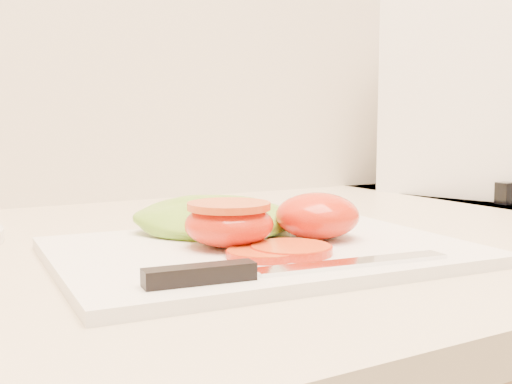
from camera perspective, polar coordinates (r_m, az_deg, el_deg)
cutting_board at (r=0.55m, az=0.53°, el=-5.29°), size 0.37×0.28×0.01m
tomato_half_dome at (r=0.58m, az=5.47°, el=-2.11°), size 0.08×0.08×0.04m
tomato_half_cut at (r=0.54m, az=-2.42°, el=-2.71°), size 0.08×0.08×0.04m
tomato_slice_0 at (r=0.52m, az=3.14°, el=-5.12°), size 0.06×0.06×0.01m
tomato_slice_1 at (r=0.50m, az=0.64°, el=-5.47°), size 0.06×0.06×0.01m
lettuce_leaf_0 at (r=0.61m, az=-3.70°, el=-2.33°), size 0.18×0.17×0.03m
lettuce_leaf_1 at (r=0.63m, az=-0.20°, el=-2.29°), size 0.12×0.13×0.02m
knife at (r=0.45m, az=0.75°, el=-6.90°), size 0.24×0.04×0.01m
appliance at (r=1.07m, az=19.37°, el=7.96°), size 0.27×0.30×0.30m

